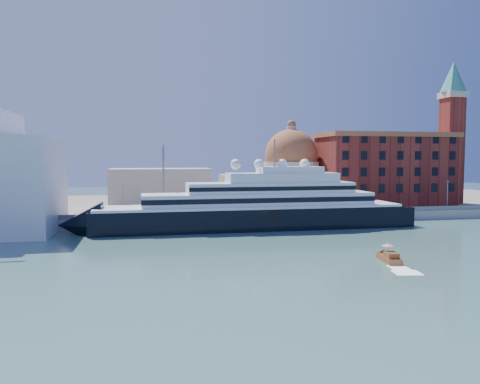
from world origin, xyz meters
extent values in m
plane|color=#39635F|center=(0.00, 0.00, 0.00)|extent=(400.00, 400.00, 0.00)
cube|color=gray|center=(0.00, 34.00, 1.25)|extent=(180.00, 10.00, 2.50)
cube|color=slate|center=(0.00, 75.00, 1.00)|extent=(260.00, 72.00, 2.00)
cube|color=slate|center=(0.00, 29.50, 3.10)|extent=(180.00, 0.10, 1.20)
cube|color=black|center=(0.56, 23.00, 2.13)|extent=(75.63, 11.63, 6.30)
cone|color=black|center=(-39.19, 23.00, 2.13)|extent=(9.70, 11.63, 11.63)
cube|color=black|center=(38.38, 23.00, 1.94)|extent=(5.82, 10.67, 5.82)
cube|color=white|center=(0.56, 23.00, 5.53)|extent=(73.69, 11.83, 0.58)
cube|color=white|center=(2.50, 23.00, 7.27)|extent=(56.24, 9.70, 2.91)
cube|color=black|center=(2.50, 18.15, 7.27)|extent=(56.24, 0.15, 1.16)
cube|color=white|center=(5.41, 23.00, 9.99)|extent=(40.72, 8.73, 2.52)
cube|color=white|center=(8.32, 23.00, 12.41)|extent=(27.15, 7.76, 2.33)
cube|color=white|center=(10.26, 23.00, 14.35)|extent=(15.51, 6.79, 1.55)
cylinder|color=slate|center=(6.38, 23.00, 18.42)|extent=(0.29, 0.29, 6.79)
sphere|color=white|center=(-3.32, 23.00, 15.71)|extent=(2.52, 2.52, 2.52)
sphere|color=white|center=(2.50, 23.00, 15.71)|extent=(2.52, 2.52, 2.52)
sphere|color=white|center=(8.32, 23.00, 15.71)|extent=(2.52, 2.52, 2.52)
sphere|color=white|center=(14.14, 23.00, 15.71)|extent=(2.52, 2.52, 2.52)
cube|color=white|center=(-31.72, 20.76, 0.54)|extent=(10.95, 3.85, 1.45)
cube|color=white|center=(-29.91, 20.72, 1.72)|extent=(3.67, 2.34, 1.09)
cube|color=brown|center=(14.74, -17.04, 0.38)|extent=(3.27, 6.86, 1.10)
cube|color=brown|center=(14.56, -18.12, 1.32)|extent=(2.19, 3.00, 0.88)
cylinder|color=slate|center=(14.83, -16.50, 1.76)|extent=(0.07, 0.07, 1.76)
cone|color=red|center=(14.83, -16.50, 2.74)|extent=(1.98, 1.98, 0.44)
cube|color=maroon|center=(52.00, 52.00, 13.00)|extent=(42.00, 18.00, 22.00)
cube|color=#965331|center=(52.00, 52.00, 24.50)|extent=(43.00, 19.00, 1.50)
cube|color=maroon|center=(76.00, 52.00, 19.50)|extent=(6.00, 6.00, 35.00)
cube|color=beige|center=(76.00, 52.00, 38.00)|extent=(7.00, 7.00, 2.00)
cone|color=teal|center=(76.00, 52.00, 44.00)|extent=(8.40, 8.40, 10.00)
cylinder|color=beige|center=(22.00, 58.00, 9.00)|extent=(18.00, 18.00, 14.00)
sphere|color=#965331|center=(22.00, 58.00, 18.00)|extent=(17.00, 17.00, 17.00)
cylinder|color=beige|center=(22.00, 58.00, 26.00)|extent=(3.00, 3.00, 3.00)
cube|color=beige|center=(8.00, 56.00, 7.00)|extent=(18.00, 14.00, 10.00)
cube|color=beige|center=(-20.00, 58.00, 8.00)|extent=(30.00, 16.00, 12.00)
cylinder|color=slate|center=(-30.00, 31.00, 6.50)|extent=(0.24, 0.24, 8.00)
cube|color=slate|center=(-30.00, 31.00, 10.60)|extent=(0.80, 0.30, 0.25)
cylinder|color=slate|center=(0.00, 31.00, 6.50)|extent=(0.24, 0.24, 8.00)
cube|color=slate|center=(0.00, 31.00, 10.60)|extent=(0.80, 0.30, 0.25)
cylinder|color=slate|center=(30.00, 31.00, 6.50)|extent=(0.24, 0.24, 8.00)
cube|color=slate|center=(30.00, 31.00, 10.60)|extent=(0.80, 0.30, 0.25)
cylinder|color=slate|center=(60.00, 31.00, 6.50)|extent=(0.24, 0.24, 8.00)
cube|color=slate|center=(60.00, 31.00, 10.60)|extent=(0.80, 0.30, 0.25)
cylinder|color=slate|center=(-20.00, 33.00, 11.50)|extent=(0.50, 0.50, 18.00)
camera|label=1|loc=(-25.22, -87.07, 17.21)|focal=35.00mm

